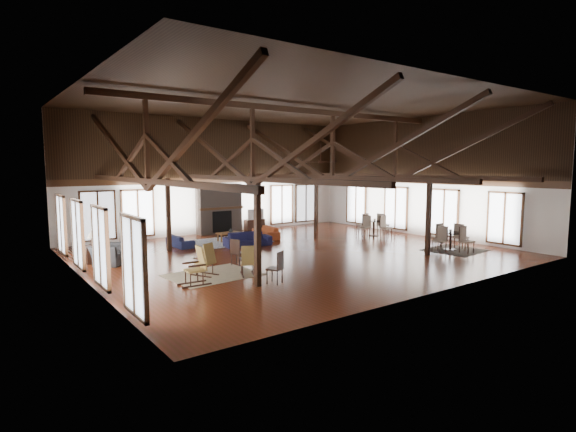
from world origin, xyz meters
TOP-DOWN VIEW (x-y plane):
  - floor at (0.00, 0.00)m, footprint 16.00×16.00m
  - ceiling at (0.00, 0.00)m, footprint 16.00×14.00m
  - wall_back at (0.00, 7.00)m, footprint 16.00×0.02m
  - wall_front at (0.00, -7.00)m, footprint 16.00×0.02m
  - wall_left at (-8.00, 0.00)m, footprint 0.02×14.00m
  - wall_right at (8.00, 0.00)m, footprint 0.02×14.00m
  - roof_truss at (0.00, 0.00)m, footprint 15.60×14.07m
  - post_grid at (0.00, 0.00)m, footprint 8.16×7.16m
  - fireplace at (0.00, 6.67)m, footprint 2.50×0.69m
  - ceiling_fan at (0.50, -1.00)m, footprint 1.60×1.60m
  - sofa_navy_front at (-0.77, 2.48)m, footprint 2.15×1.08m
  - sofa_navy_left at (-3.25, 4.12)m, footprint 1.70×0.71m
  - sofa_orange at (1.13, 3.90)m, footprint 1.98×1.04m
  - coffee_table at (-0.84, 4.15)m, footprint 1.15×0.67m
  - vase at (-0.75, 4.06)m, footprint 0.22×0.22m
  - armchair at (-6.78, 2.17)m, footprint 1.48×1.50m
  - side_table_lamp at (-7.20, 2.78)m, footprint 0.47×0.47m
  - rocking_chair_a at (-4.66, -1.46)m, footprint 0.76×0.94m
  - rocking_chair_b at (-3.58, -2.23)m, footprint 0.69×0.87m
  - rocking_chair_c at (-5.36, -2.28)m, footprint 0.93×0.55m
  - side_chair_a at (-3.12, -0.67)m, footprint 0.54×0.54m
  - side_chair_b at (-3.38, -3.62)m, footprint 0.58×0.58m
  - cafe_table_near at (5.65, -3.42)m, footprint 2.03×2.03m
  - cafe_table_far at (6.02, 1.30)m, footprint 2.06×2.06m
  - cup_near at (5.72, -3.36)m, footprint 0.16×0.16m
  - cup_far at (5.99, 1.22)m, footprint 0.15×0.15m
  - tv_console at (2.23, 6.75)m, footprint 1.14×0.43m
  - television at (2.25, 6.75)m, footprint 1.02×0.14m
  - rug_tan at (-4.47, -1.47)m, footprint 2.92×2.37m
  - rug_navy at (-0.91, 4.06)m, footprint 3.55×2.68m
  - rug_dark at (5.78, -3.57)m, footprint 2.42×2.24m

SIDE VIEW (x-z plane):
  - floor at x=0.00m, z-range 0.00..0.00m
  - rug_tan at x=-4.47m, z-range 0.00..0.01m
  - rug_dark at x=5.78m, z-range 0.00..0.01m
  - rug_navy at x=-0.91m, z-range 0.00..0.01m
  - sofa_navy_left at x=-3.25m, z-range 0.00..0.49m
  - sofa_orange at x=1.13m, z-range 0.00..0.55m
  - tv_console at x=2.23m, z-range 0.00..0.57m
  - sofa_navy_front at x=-0.77m, z-range 0.00..0.60m
  - coffee_table at x=-0.84m, z-range 0.15..0.57m
  - armchair at x=-6.78m, z-range 0.00..0.73m
  - side_table_lamp at x=-7.20m, z-range -0.15..1.06m
  - rocking_chair_b at x=-3.58m, z-range -0.03..0.97m
  - rocking_chair_a at x=-4.66m, z-range -0.03..1.05m
  - vase at x=-0.75m, z-range 0.42..0.62m
  - cafe_table_near at x=5.65m, z-range 0.00..1.06m
  - cafe_table_far at x=6.02m, z-range 0.00..1.06m
  - rocking_chair_c at x=-5.36m, z-range -0.03..1.14m
  - side_chair_a at x=-3.12m, z-range 0.08..1.03m
  - side_chair_b at x=-3.38m, z-range 0.08..1.08m
  - cup_far at x=5.99m, z-range 0.77..0.86m
  - cup_near at x=5.72m, z-range 0.77..0.87m
  - television at x=2.25m, z-range 0.57..1.15m
  - fireplace at x=0.00m, z-range -0.01..2.59m
  - post_grid at x=0.00m, z-range 0.00..3.05m
  - wall_back at x=0.00m, z-range 0.00..6.00m
  - wall_front at x=0.00m, z-range 0.00..6.00m
  - wall_left at x=-8.00m, z-range 0.00..6.00m
  - wall_right at x=8.00m, z-range 0.00..6.00m
  - ceiling_fan at x=0.50m, z-range 3.36..4.11m
  - roof_truss at x=0.00m, z-range 2.46..5.60m
  - ceiling at x=0.00m, z-range 5.99..6.01m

